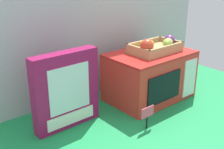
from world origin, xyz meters
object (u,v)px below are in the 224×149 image
(toy_microwave, at_px, (150,76))
(price_sign, at_px, (147,114))
(food_groups_crate, at_px, (156,47))
(cookie_set_box, at_px, (66,90))

(toy_microwave, height_order, price_sign, toy_microwave)
(toy_microwave, relative_size, price_sign, 4.19)
(food_groups_crate, xyz_separation_m, cookie_set_box, (-0.49, 0.04, -0.11))
(toy_microwave, relative_size, cookie_set_box, 1.29)
(price_sign, bearing_deg, toy_microwave, 41.74)
(toy_microwave, bearing_deg, food_groups_crate, -30.21)
(cookie_set_box, bearing_deg, price_sign, -44.94)
(toy_microwave, bearing_deg, price_sign, -138.26)
(food_groups_crate, bearing_deg, toy_microwave, 149.79)
(food_groups_crate, distance_m, price_sign, 0.38)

